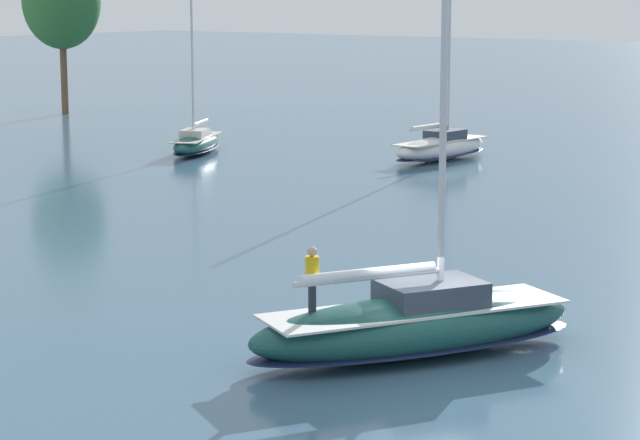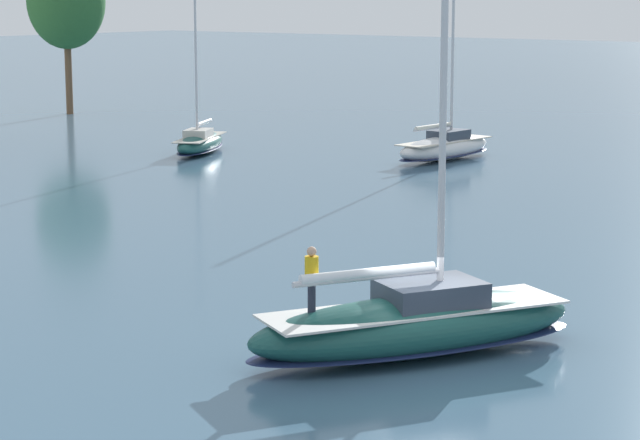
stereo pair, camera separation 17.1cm
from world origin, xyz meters
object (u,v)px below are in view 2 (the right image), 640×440
Objects in this scene: sailboat_moored_near_marina at (445,147)px; sailboat_moored_mid_channel at (200,142)px; tree_shore_left at (66,1)px; sailboat_main at (415,323)px.

sailboat_moored_near_marina is 14.08m from sailboat_moored_mid_channel.
tree_shore_left is at bearing 81.43° from sailboat_moored_near_marina.
sailboat_moored_mid_channel is (-11.53, -23.92, -7.81)m from tree_shore_left.
tree_shore_left reaches higher than sailboat_moored_near_marina.
sailboat_main is 41.65m from sailboat_moored_mid_channel.
tree_shore_left is at bearing 55.52° from sailboat_main.
sailboat_main is 1.16× the size of sailboat_moored_near_marina.
sailboat_main is at bearing -130.04° from sailboat_moored_mid_channel.
tree_shore_left is 1.29× the size of sailboat_moored_mid_channel.
tree_shore_left is 1.12× the size of sailboat_moored_near_marina.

